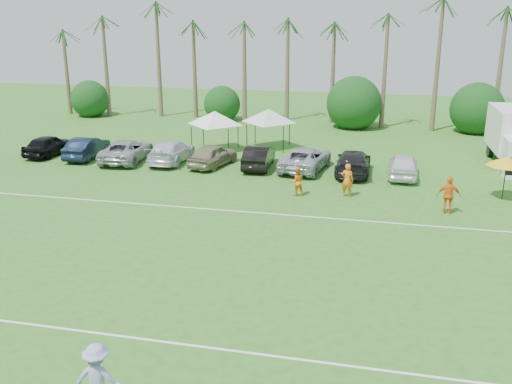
# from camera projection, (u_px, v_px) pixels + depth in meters

# --- Properties ---
(ground) EXTENTS (120.00, 120.00, 0.00)m
(ground) POSITION_uv_depth(u_px,v_px,m) (49.00, 369.00, 15.90)
(ground) COLOR #2F691F
(ground) RESTS_ON ground
(field_lines) EXTENTS (80.00, 12.10, 0.01)m
(field_lines) POSITION_uv_depth(u_px,v_px,m) (158.00, 255.00, 23.34)
(field_lines) COLOR white
(field_lines) RESTS_ON ground
(palm_tree_0) EXTENTS (2.40, 2.40, 8.90)m
(palm_tree_0) POSITION_uv_depth(u_px,v_px,m) (57.00, 35.00, 53.67)
(palm_tree_0) COLOR brown
(palm_tree_0) RESTS_ON ground
(palm_tree_1) EXTENTS (2.40, 2.40, 9.90)m
(palm_tree_1) POSITION_uv_depth(u_px,v_px,m) (105.00, 26.00, 52.35)
(palm_tree_1) COLOR brown
(palm_tree_1) RESTS_ON ground
(palm_tree_2) EXTENTS (2.40, 2.40, 10.90)m
(palm_tree_2) POSITION_uv_depth(u_px,v_px,m) (155.00, 16.00, 51.03)
(palm_tree_2) COLOR brown
(palm_tree_2) RESTS_ON ground
(palm_tree_3) EXTENTS (2.40, 2.40, 11.90)m
(palm_tree_3) POSITION_uv_depth(u_px,v_px,m) (198.00, 6.00, 49.92)
(palm_tree_3) COLOR brown
(palm_tree_3) RESTS_ON ground
(palm_tree_4) EXTENTS (2.40, 2.40, 8.90)m
(palm_tree_4) POSITION_uv_depth(u_px,v_px,m) (242.00, 37.00, 49.85)
(palm_tree_4) COLOR brown
(palm_tree_4) RESTS_ON ground
(palm_tree_5) EXTENTS (2.40, 2.40, 9.90)m
(palm_tree_5) POSITION_uv_depth(u_px,v_px,m) (287.00, 27.00, 48.74)
(palm_tree_5) COLOR brown
(palm_tree_5) RESTS_ON ground
(palm_tree_6) EXTENTS (2.40, 2.40, 10.90)m
(palm_tree_6) POSITION_uv_depth(u_px,v_px,m) (335.00, 17.00, 47.63)
(palm_tree_6) COLOR brown
(palm_tree_6) RESTS_ON ground
(palm_tree_7) EXTENTS (2.40, 2.40, 11.90)m
(palm_tree_7) POSITION_uv_depth(u_px,v_px,m) (384.00, 6.00, 46.52)
(palm_tree_7) COLOR brown
(palm_tree_7) RESTS_ON ground
(palm_tree_8) EXTENTS (2.40, 2.40, 8.90)m
(palm_tree_8) POSITION_uv_depth(u_px,v_px,m) (445.00, 39.00, 46.24)
(palm_tree_8) COLOR brown
(palm_tree_8) RESTS_ON ground
(palm_tree_9) EXTENTS (2.40, 2.40, 9.90)m
(palm_tree_9) POSITION_uv_depth(u_px,v_px,m) (512.00, 28.00, 44.91)
(palm_tree_9) COLOR brown
(palm_tree_9) RESTS_ON ground
(bush_tree_0) EXTENTS (4.00, 4.00, 4.00)m
(bush_tree_0) POSITION_uv_depth(u_px,v_px,m) (96.00, 95.00, 55.67)
(bush_tree_0) COLOR brown
(bush_tree_0) RESTS_ON ground
(bush_tree_1) EXTENTS (4.00, 4.00, 4.00)m
(bush_tree_1) POSITION_uv_depth(u_px,v_px,m) (224.00, 100.00, 52.91)
(bush_tree_1) COLOR brown
(bush_tree_1) RESTS_ON ground
(bush_tree_2) EXTENTS (4.00, 4.00, 4.00)m
(bush_tree_2) POSITION_uv_depth(u_px,v_px,m) (355.00, 104.00, 50.36)
(bush_tree_2) COLOR brown
(bush_tree_2) RESTS_ON ground
(bush_tree_3) EXTENTS (4.00, 4.00, 4.00)m
(bush_tree_3) POSITION_uv_depth(u_px,v_px,m) (474.00, 108.00, 48.23)
(bush_tree_3) COLOR brown
(bush_tree_3) RESTS_ON ground
(sideline_player_a) EXTENTS (0.72, 0.53, 1.83)m
(sideline_player_a) POSITION_uv_depth(u_px,v_px,m) (347.00, 180.00, 30.60)
(sideline_player_a) COLOR orange
(sideline_player_a) RESTS_ON ground
(sideline_player_b) EXTENTS (0.95, 0.87, 1.60)m
(sideline_player_b) POSITION_uv_depth(u_px,v_px,m) (297.00, 181.00, 30.81)
(sideline_player_b) COLOR orange
(sideline_player_b) RESTS_ON ground
(sideline_player_c) EXTENTS (1.12, 0.52, 1.87)m
(sideline_player_c) POSITION_uv_depth(u_px,v_px,m) (449.00, 195.00, 27.99)
(sideline_player_c) COLOR orange
(sideline_player_c) RESTS_ON ground
(canopy_tent_left) EXTENTS (4.12, 4.12, 3.34)m
(canopy_tent_left) POSITION_uv_depth(u_px,v_px,m) (215.00, 111.00, 40.28)
(canopy_tent_left) COLOR black
(canopy_tent_left) RESTS_ON ground
(canopy_tent_right) EXTENTS (4.11, 4.11, 3.33)m
(canopy_tent_right) POSITION_uv_depth(u_px,v_px,m) (269.00, 109.00, 41.17)
(canopy_tent_right) COLOR black
(canopy_tent_right) RESTS_ON ground
(market_umbrella) EXTENTS (2.11, 2.11, 2.35)m
(market_umbrella) POSITION_uv_depth(u_px,v_px,m) (507.00, 161.00, 29.70)
(market_umbrella) COLOR black
(market_umbrella) RESTS_ON ground
(frisbee_player) EXTENTS (1.24, 0.90, 1.82)m
(frisbee_player) POSITION_uv_depth(u_px,v_px,m) (98.00, 378.00, 14.03)
(frisbee_player) COLOR #979BD7
(frisbee_player) RESTS_ON ground
(parked_car_0) EXTENTS (2.00, 4.36, 1.45)m
(parked_car_0) POSITION_uv_depth(u_px,v_px,m) (49.00, 145.00, 39.59)
(parked_car_0) COLOR black
(parked_car_0) RESTS_ON ground
(parked_car_1) EXTENTS (1.73, 4.46, 1.45)m
(parked_car_1) POSITION_uv_depth(u_px,v_px,m) (87.00, 148.00, 38.84)
(parked_car_1) COLOR black
(parked_car_1) RESTS_ON ground
(parked_car_2) EXTENTS (2.81, 5.39, 1.45)m
(parked_car_2) POSITION_uv_depth(u_px,v_px,m) (127.00, 150.00, 38.06)
(parked_car_2) COLOR #9EA0A6
(parked_car_2) RESTS_ON ground
(parked_car_3) EXTENTS (2.09, 5.02, 1.45)m
(parked_car_3) POSITION_uv_depth(u_px,v_px,m) (171.00, 151.00, 37.81)
(parked_car_3) COLOR silver
(parked_car_3) RESTS_ON ground
(parked_car_4) EXTENTS (2.67, 4.54, 1.45)m
(parked_car_4) POSITION_uv_depth(u_px,v_px,m) (213.00, 155.00, 36.82)
(parked_car_4) COLOR gray
(parked_car_4) RESTS_ON ground
(parked_car_5) EXTENTS (1.77, 4.48, 1.45)m
(parked_car_5) POSITION_uv_depth(u_px,v_px,m) (259.00, 157.00, 36.43)
(parked_car_5) COLOR black
(parked_car_5) RESTS_ON ground
(parked_car_6) EXTENTS (3.08, 5.49, 1.45)m
(parked_car_6) POSITION_uv_depth(u_px,v_px,m) (305.00, 159.00, 35.91)
(parked_car_6) COLOR #AAAEB9
(parked_car_6) RESTS_ON ground
(parked_car_7) EXTENTS (2.05, 5.00, 1.45)m
(parked_car_7) POSITION_uv_depth(u_px,v_px,m) (353.00, 162.00, 35.06)
(parked_car_7) COLOR black
(parked_car_7) RESTS_ON ground
(parked_car_8) EXTENTS (1.81, 4.30, 1.45)m
(parked_car_8) POSITION_uv_depth(u_px,v_px,m) (403.00, 165.00, 34.30)
(parked_car_8) COLOR white
(parked_car_8) RESTS_ON ground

